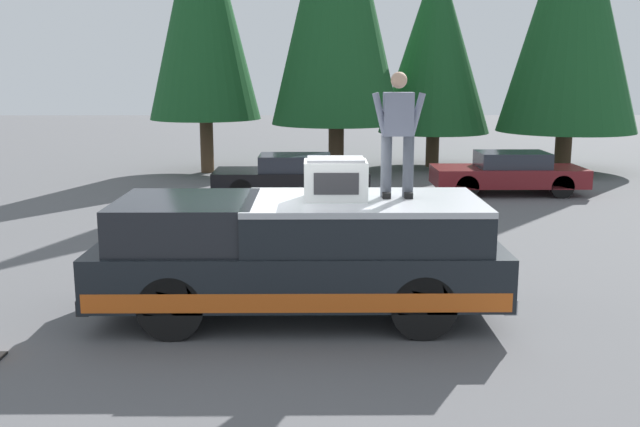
{
  "coord_description": "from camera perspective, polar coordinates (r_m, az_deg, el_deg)",
  "views": [
    {
      "loc": [
        -9.84,
        -0.38,
        3.36
      ],
      "look_at": [
        0.21,
        -0.47,
        1.35
      ],
      "focal_mm": 40.29,
      "sensor_mm": 36.0,
      "label": 1
    }
  ],
  "objects": [
    {
      "name": "conifer_left",
      "position": [
        25.68,
        9.17,
        13.19
      ],
      "size": [
        3.87,
        3.87,
        7.33
      ],
      "color": "#4C3826",
      "rests_on": "ground"
    },
    {
      "name": "parked_car_black",
      "position": [
        19.19,
        -2.22,
        2.98
      ],
      "size": [
        1.64,
        4.1,
        1.16
      ],
      "color": "black",
      "rests_on": "ground"
    },
    {
      "name": "parked_car_maroon",
      "position": [
        20.47,
        14.75,
        3.14
      ],
      "size": [
        1.64,
        4.1,
        1.16
      ],
      "color": "maroon",
      "rests_on": "ground"
    },
    {
      "name": "conifer_center_right",
      "position": [
        24.26,
        -9.32,
        16.27
      ],
      "size": [
        3.63,
        3.63,
        9.28
      ],
      "color": "#4C3826",
      "rests_on": "ground"
    },
    {
      "name": "ground_plane",
      "position": [
        10.4,
        -2.58,
        -7.54
      ],
      "size": [
        90.0,
        90.0,
        0.0
      ],
      "primitive_type": "plane",
      "color": "#565659"
    },
    {
      "name": "pickup_truck",
      "position": [
        9.86,
        -1.68,
        -3.29
      ],
      "size": [
        2.01,
        5.54,
        1.65
      ],
      "color": "black",
      "rests_on": "ground"
    },
    {
      "name": "person_on_truck_bed",
      "position": [
        9.79,
        6.21,
        6.51
      ],
      "size": [
        0.29,
        0.72,
        1.69
      ],
      "color": "#4C515B",
      "rests_on": "pickup_truck"
    },
    {
      "name": "compressor_unit",
      "position": [
        9.64,
        1.24,
        2.76
      ],
      "size": [
        0.65,
        0.84,
        0.56
      ],
      "color": "silver",
      "rests_on": "pickup_truck"
    },
    {
      "name": "conifer_far_left",
      "position": [
        25.77,
        19.44,
        15.45
      ],
      "size": [
        4.58,
        4.58,
        9.68
      ],
      "color": "#4C3826",
      "rests_on": "ground"
    }
  ]
}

